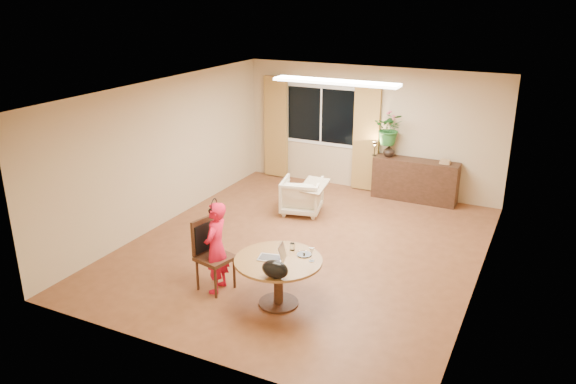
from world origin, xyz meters
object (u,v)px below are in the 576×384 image
Objects in this scene: dining_table at (278,269)px; child at (216,248)px; dining_chair at (215,256)px; armchair at (302,196)px; sideboard at (415,180)px.

child is at bearing -177.29° from dining_table.
armchair is at bearing 105.47° from dining_chair.
dining_table is 3.35m from armchair.
child is at bearing -108.25° from sideboard.
child is at bearing -12.78° from dining_chair.
dining_chair is 0.61× the size of sideboard.
dining_table is 1.58× the size of armchair.
child reaches higher than armchair.
dining_table is 1.14× the size of dining_chair.
dining_chair is 0.78× the size of child.
armchair is (-0.17, 3.20, -0.32)m from child.
dining_chair is at bearing -178.44° from dining_table.
dining_table is 0.89× the size of child.
child reaches higher than dining_table.
armchair is at bearing 109.42° from dining_table.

